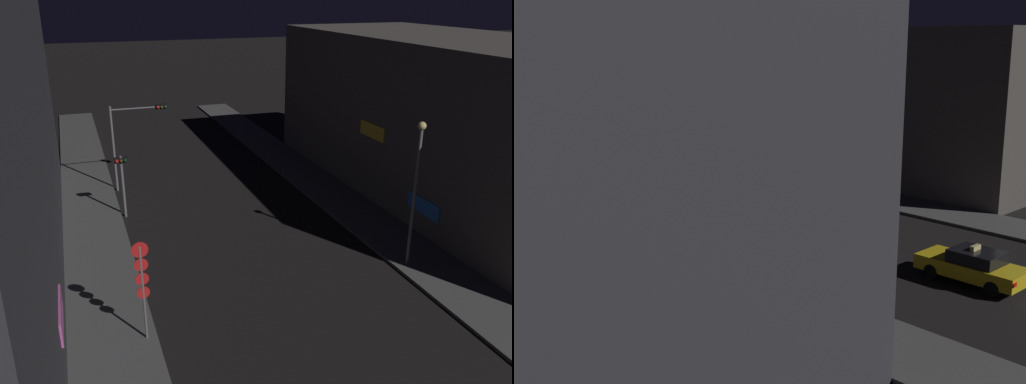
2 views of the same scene
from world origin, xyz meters
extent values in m
cube|color=#4C4C4C|center=(-7.86, 28.03, 0.08)|extent=(3.45, 60.05, 0.17)
cube|color=#4C4C4C|center=(7.86, 28.03, 0.08)|extent=(3.45, 60.05, 0.17)
cube|color=#D859B2|center=(-9.55, 13.33, 2.33)|extent=(0.08, 2.80, 0.90)
cube|color=#514C47|center=(15.22, 24.41, 5.21)|extent=(11.26, 29.31, 10.43)
cube|color=#337FE5|center=(9.55, 18.55, 1.88)|extent=(0.08, 2.80, 0.90)
cube|color=yellow|center=(9.55, 24.41, 4.80)|extent=(0.08, 2.80, 0.90)
cube|color=yellow|center=(-0.63, 5.53, 0.62)|extent=(1.81, 4.40, 0.60)
cube|color=black|center=(-0.63, 5.33, 1.17)|extent=(1.59, 1.98, 0.50)
cube|color=red|center=(-1.38, 3.32, 0.72)|extent=(0.24, 0.06, 0.16)
cylinder|color=black|center=(-1.43, 6.90, 0.32)|extent=(0.22, 0.64, 0.64)
cylinder|color=black|center=(0.17, 6.90, 0.32)|extent=(0.22, 0.64, 0.64)
cylinder|color=black|center=(-1.43, 4.17, 0.32)|extent=(0.22, 0.64, 0.64)
cylinder|color=black|center=(0.17, 4.17, 0.32)|extent=(0.22, 0.64, 0.64)
cube|color=#F4E08C|center=(-0.63, 5.43, 1.52)|extent=(0.56, 0.18, 0.20)
cylinder|color=slate|center=(-5.88, 31.99, 2.97)|extent=(0.16, 0.16, 5.94)
cylinder|color=slate|center=(-4.18, 31.99, 5.69)|extent=(3.41, 0.10, 0.10)
cube|color=black|center=(-2.47, 31.99, 5.69)|extent=(0.80, 0.28, 0.32)
sphere|color=red|center=(-2.72, 31.82, 5.69)|extent=(0.20, 0.20, 0.20)
sphere|color=#3F2D0C|center=(-2.47, 31.82, 5.69)|extent=(0.20, 0.20, 0.20)
sphere|color=#0C3319|center=(-2.23, 31.82, 5.69)|extent=(0.20, 0.20, 0.20)
cylinder|color=slate|center=(-5.88, 27.08, 1.95)|extent=(0.16, 0.16, 3.91)
cube|color=black|center=(-5.88, 27.08, 3.66)|extent=(0.80, 0.28, 0.32)
sphere|color=red|center=(-6.13, 26.90, 3.66)|extent=(0.20, 0.20, 0.20)
sphere|color=#3F2D0C|center=(-5.88, 26.90, 3.66)|extent=(0.20, 0.20, 0.20)
sphere|color=#0C3319|center=(-5.63, 26.90, 3.66)|extent=(0.20, 0.20, 0.20)
cylinder|color=slate|center=(-6.54, 14.00, 2.19)|extent=(0.10, 0.10, 4.06)
cylinder|color=red|center=(-6.54, 13.98, 4.07)|extent=(0.64, 0.03, 0.64)
cylinder|color=red|center=(-6.54, 13.98, 3.44)|extent=(0.53, 0.03, 0.53)
cylinder|color=red|center=(-6.54, 13.98, 2.84)|extent=(0.52, 0.03, 0.52)
cylinder|color=red|center=(-6.54, 13.98, 2.24)|extent=(0.51, 0.03, 0.51)
cylinder|color=slate|center=(6.85, 15.88, 3.63)|extent=(0.16, 0.16, 6.92)
sphere|color=#F4D88C|center=(6.85, 15.88, 7.28)|extent=(0.39, 0.39, 0.39)
camera|label=1|loc=(-8.39, -4.33, 13.15)|focal=37.55mm
camera|label=2|loc=(-24.10, -7.30, 9.79)|focal=46.31mm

